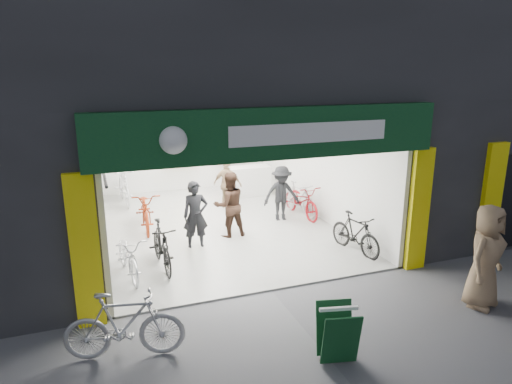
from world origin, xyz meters
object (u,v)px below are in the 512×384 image
bike_left_front (128,255)px  parked_bike (124,325)px  sandwich_board (338,332)px  pedestrian_near (486,256)px  bike_right_front (355,234)px

bike_left_front → parked_bike: (-0.30, -2.79, 0.07)m
bike_left_front → sandwich_board: (2.58, -3.94, 0.01)m
bike_left_front → sandwich_board: 4.71m
bike_left_front → pedestrian_near: pedestrian_near is taller
bike_left_front → pedestrian_near: (5.82, -3.41, 0.49)m
bike_right_front → pedestrian_near: (0.82, -2.86, 0.47)m
bike_right_front → sandwich_board: bearing=-135.7°
pedestrian_near → parked_bike: bearing=152.1°
bike_left_front → parked_bike: 2.81m
bike_right_front → bike_left_front: bearing=163.5°
bike_left_front → pedestrian_near: bearing=-37.5°
bike_right_front → parked_bike: size_ratio=0.90×
pedestrian_near → bike_left_front: bearing=127.5°
pedestrian_near → bike_right_front: bearing=83.9°
bike_right_front → sandwich_board: 4.16m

